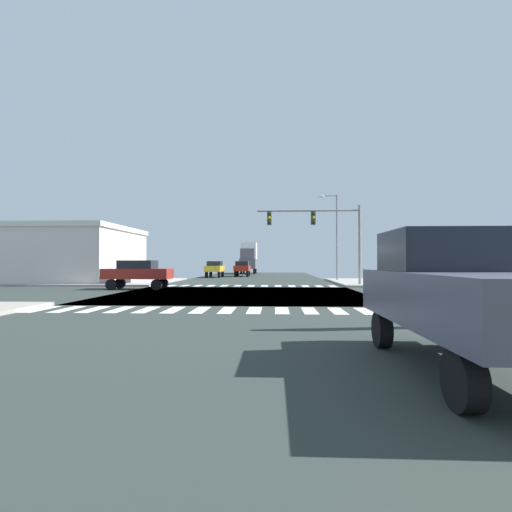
% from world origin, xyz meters
% --- Properties ---
extents(ground, '(90.00, 90.00, 0.05)m').
position_xyz_m(ground, '(0.00, 0.00, -0.03)').
color(ground, '#2B3430').
extents(sidewalk_corner_ne, '(12.00, 12.00, 0.14)m').
position_xyz_m(sidewalk_corner_ne, '(13.00, 12.00, 0.07)').
color(sidewalk_corner_ne, '#A09B91').
rests_on(sidewalk_corner_ne, ground).
extents(sidewalk_corner_nw, '(12.00, 12.00, 0.14)m').
position_xyz_m(sidewalk_corner_nw, '(-13.00, 12.00, 0.07)').
color(sidewalk_corner_nw, '#A29898').
rests_on(sidewalk_corner_nw, ground).
extents(crosswalk_near, '(13.50, 2.00, 0.01)m').
position_xyz_m(crosswalk_near, '(-0.25, -7.30, 0.00)').
color(crosswalk_near, silver).
rests_on(crosswalk_near, ground).
extents(crosswalk_far, '(13.50, 2.00, 0.01)m').
position_xyz_m(crosswalk_far, '(-0.25, 7.30, 0.00)').
color(crosswalk_far, silver).
rests_on(crosswalk_far, ground).
extents(traffic_signal_mast, '(7.74, 0.55, 6.03)m').
position_xyz_m(traffic_signal_mast, '(5.22, 7.73, 4.49)').
color(traffic_signal_mast, gray).
rests_on(traffic_signal_mast, ground).
extents(street_lamp, '(1.78, 0.32, 8.03)m').
position_xyz_m(street_lamp, '(7.53, 14.82, 4.80)').
color(street_lamp, gray).
rests_on(street_lamp, ground).
extents(bank_building, '(17.65, 10.93, 4.88)m').
position_xyz_m(bank_building, '(-19.01, 12.20, 2.45)').
color(bank_building, silver).
rests_on(bank_building, ground).
extents(pickup_nearside_1, '(2.00, 5.10, 2.35)m').
position_xyz_m(pickup_nearside_1, '(5.00, -14.87, 1.29)').
color(pickup_nearside_1, black).
rests_on(pickup_nearside_1, ground).
extents(sedan_farside_1, '(1.80, 4.30, 1.88)m').
position_xyz_m(sedan_farside_1, '(-2.00, 26.54, 1.12)').
color(sedan_farside_1, black).
rests_on(sedan_farside_1, ground).
extents(sedan_leading_3, '(1.80, 4.30, 1.88)m').
position_xyz_m(sedan_leading_3, '(-5.00, 23.70, 1.12)').
color(sedan_leading_3, black).
rests_on(sedan_leading_3, ground).
extents(sedan_trailing_4, '(4.30, 1.80, 1.88)m').
position_xyz_m(sedan_trailing_4, '(-6.94, 3.50, 1.12)').
color(sedan_trailing_4, black).
rests_on(sedan_trailing_4, ground).
extents(box_truck_middle_1, '(2.40, 7.20, 4.85)m').
position_xyz_m(box_truck_middle_1, '(-2.00, 38.66, 2.56)').
color(box_truck_middle_1, black).
rests_on(box_truck_middle_1, ground).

